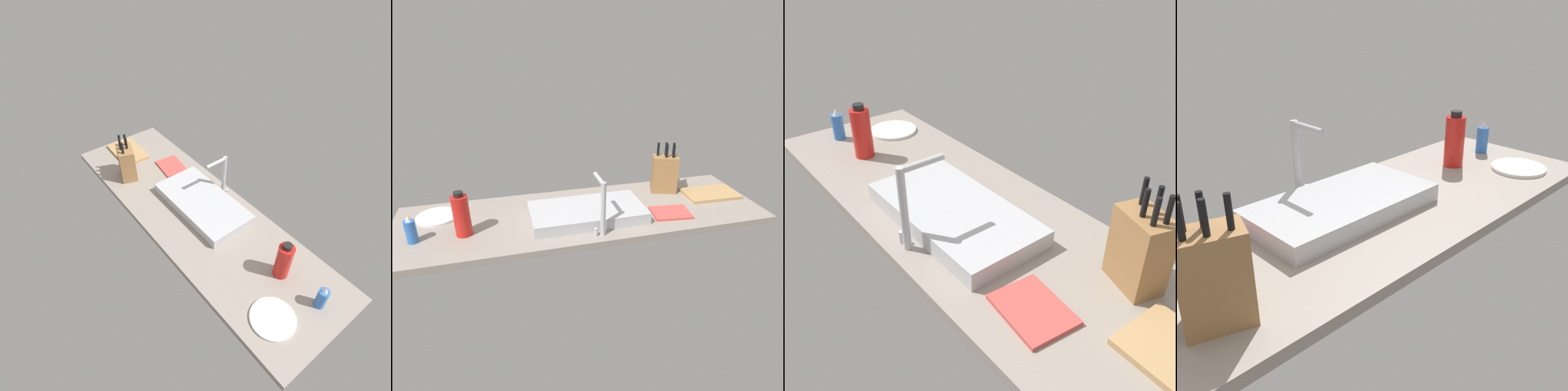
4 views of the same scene
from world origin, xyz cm
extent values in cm
cube|color=gray|center=(0.00, 0.00, 1.75)|extent=(189.31, 60.11, 3.50)
cube|color=#B7BABF|center=(-0.59, 5.94, 6.39)|extent=(57.22, 29.83, 5.78)
cylinder|color=#B7BABF|center=(-3.26, 24.33, 16.73)|extent=(2.40, 2.40, 26.46)
cylinder|color=#B7BABF|center=(-3.26, 17.55, 28.96)|extent=(2.00, 13.55, 2.00)
cylinder|color=#B7BABF|center=(0.24, 24.33, 5.50)|extent=(1.60, 1.60, 4.00)
cube|color=#9E7042|center=(-52.41, -14.52, 14.23)|extent=(16.45, 13.37, 21.46)
cylinder|color=black|center=(-57.02, -14.80, 28.70)|extent=(1.77, 1.77, 7.48)
cylinder|color=black|center=(-55.61, -11.73, 28.70)|extent=(1.77, 1.77, 7.48)
cylinder|color=black|center=(-53.17, -16.51, 28.70)|extent=(1.77, 1.77, 7.48)
cylinder|color=black|center=(-51.91, -12.98, 28.70)|extent=(1.77, 1.77, 7.48)
cylinder|color=black|center=(-48.63, -17.35, 28.70)|extent=(1.77, 1.77, 7.48)
cube|color=tan|center=(-76.29, -2.10, 4.40)|extent=(30.45, 19.80, 1.80)
cylinder|color=blue|center=(81.01, 8.48, 8.91)|extent=(4.88, 4.88, 10.81)
cone|color=silver|center=(81.01, 8.48, 15.71)|extent=(2.68, 2.68, 2.80)
cylinder|color=red|center=(59.00, 7.33, 13.26)|extent=(7.63, 7.63, 19.51)
cylinder|color=black|center=(59.00, 7.33, 24.11)|extent=(4.20, 4.20, 2.20)
cylinder|color=white|center=(73.21, -13.24, 4.10)|extent=(20.48, 20.48, 1.20)
cube|color=#CC4C47|center=(-43.61, 13.12, 4.10)|extent=(21.13, 17.16, 1.20)
camera|label=1|loc=(107.73, -82.14, 140.97)|focal=30.32mm
camera|label=2|loc=(39.77, 159.96, 89.85)|focal=32.60mm
camera|label=3|loc=(-96.57, 71.40, 85.09)|focal=41.13mm
camera|label=4|loc=(-84.11, -90.43, 66.01)|focal=42.11mm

